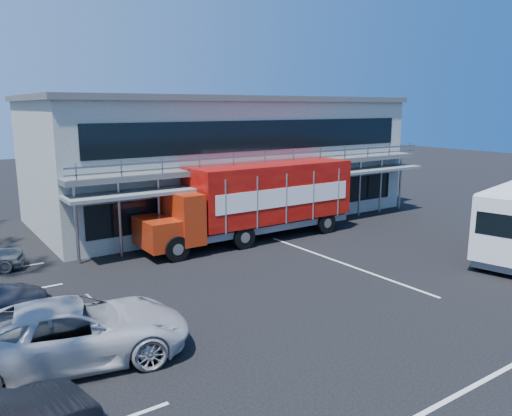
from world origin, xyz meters
TOP-DOWN VIEW (x-y plane):
  - ground at (0.00, 0.00)m, footprint 120.00×120.00m
  - building at (3.00, 14.94)m, footprint 22.40×12.00m
  - red_truck at (1.34, 8.50)m, footprint 11.48×2.81m
  - parked_car_c at (-9.96, 0.80)m, footprint 6.53×3.98m

SIDE VIEW (x-z plane):
  - ground at x=0.00m, z-range 0.00..0.00m
  - parked_car_c at x=-9.96m, z-range 0.00..1.69m
  - red_truck at x=1.34m, z-range 0.19..4.06m
  - building at x=3.00m, z-range 0.01..7.31m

